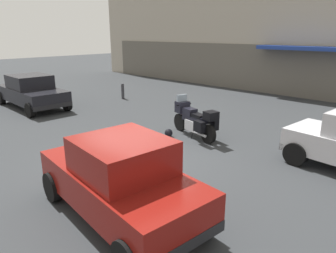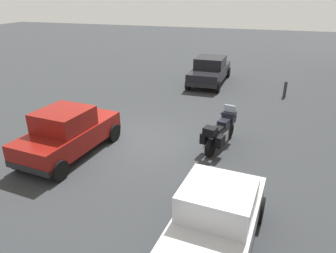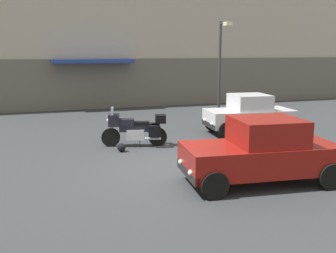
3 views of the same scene
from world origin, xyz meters
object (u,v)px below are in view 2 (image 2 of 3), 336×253
Objects in this scene: helmet at (206,135)px; car_wagon_end at (68,133)px; car_sedan_far at (210,70)px; car_compact_side at (216,219)px; motorcycle at (220,131)px; bollard_curbside at (285,89)px.

helmet is 0.07× the size of car_wagon_end.
car_compact_side is (13.22, 2.67, -0.01)m from car_sedan_far.
motorcycle is 0.56× the size of car_wagon_end.
car_sedan_far is 10.84m from car_wagon_end.
car_compact_side reaches higher than motorcycle.
car_compact_side is 4.20× the size of bollard_curbside.
helmet is 0.08× the size of car_compact_side.
car_wagon_end is at bearing 127.65° from motorcycle.
motorcycle reaches higher than helmet.
car_wagon_end is at bearing -38.25° from bollard_curbside.
bollard_curbside is (-8.95, 7.06, -0.36)m from car_wagon_end.
car_sedan_far is at bearing 27.48° from motorcycle.
car_sedan_far is 13.49m from car_compact_side.
car_sedan_far is 5.41× the size of bollard_curbside.
car_compact_side reaches higher than helmet.
car_sedan_far and car_compact_side have the same top height.
motorcycle reaches higher than bollard_curbside.
car_wagon_end reaches higher than car_sedan_far.
helmet is at bearing -169.01° from car_sedan_far.
car_wagon_end reaches higher than helmet.
bollard_curbside is at bearing 154.95° from helmet.
car_compact_side is 6.09m from car_wagon_end.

